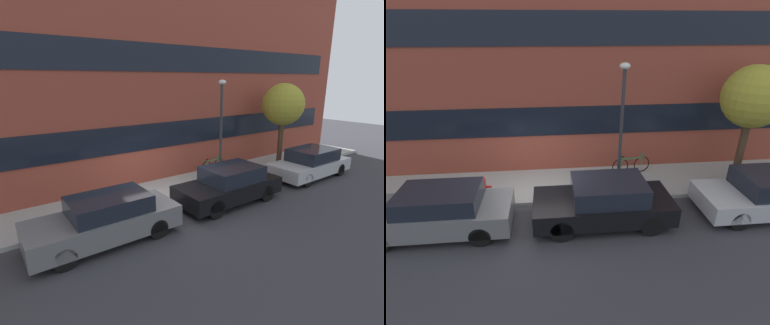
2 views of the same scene
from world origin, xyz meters
TOP-DOWN VIEW (x-y plane):
  - ground_plane at (0.00, 0.00)m, footprint 56.00×56.00m
  - sidewalk_strip at (0.00, 1.24)m, footprint 28.00×2.48m
  - rowhouse_facade at (0.00, 2.92)m, footprint 28.00×1.02m
  - parked_car_grey at (-2.71, -1.05)m, footprint 4.20×1.67m
  - parked_car_black at (2.06, -1.05)m, footprint 4.08×1.75m
  - parked_car_silver at (7.28, -1.05)m, footprint 4.27×1.78m
  - fire_hydrant at (-1.77, 0.56)m, footprint 0.56×0.31m
  - bicycle at (3.66, 1.80)m, footprint 1.54×0.44m
  - street_tree at (7.37, 0.82)m, footprint 2.09×2.09m
  - lamp_post at (2.78, 0.30)m, footprint 0.32×0.32m

SIDE VIEW (x-z plane):
  - ground_plane at x=0.00m, z-range 0.00..0.00m
  - sidewalk_strip at x=0.00m, z-range 0.00..0.14m
  - bicycle at x=3.66m, z-range 0.14..0.89m
  - fire_hydrant at x=-1.77m, z-range 0.14..0.89m
  - parked_car_silver at x=7.28m, z-range -0.01..1.34m
  - parked_car_grey at x=-2.71m, z-range 0.00..1.35m
  - parked_car_black at x=2.06m, z-range 0.00..1.38m
  - lamp_post at x=2.78m, z-range 0.67..5.01m
  - street_tree at x=7.37m, z-range 1.15..5.33m
  - rowhouse_facade at x=0.00m, z-range 0.01..9.72m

